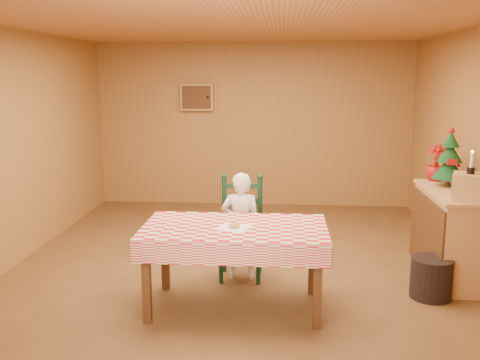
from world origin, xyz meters
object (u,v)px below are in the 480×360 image
object	(u,v)px
seated_child	(241,226)
crate	(469,187)
ladder_chair	(241,230)
storage_bin	(431,278)
dining_table	(235,235)
christmas_tree	(450,160)
shelf_unit	(451,234)

from	to	relation	value
seated_child	crate	bearing A→B (deg)	174.46
seated_child	crate	distance (m)	2.25
ladder_chair	storage_bin	xyz separation A→B (m)	(1.85, -0.43, -0.31)
seated_child	crate	size ratio (longest dim) A/B	3.75
dining_table	christmas_tree	world-z (taller)	christmas_tree
dining_table	shelf_unit	size ratio (longest dim) A/B	1.34
shelf_unit	storage_bin	world-z (taller)	shelf_unit
shelf_unit	seated_child	bearing A→B (deg)	-175.06
storage_bin	ladder_chair	bearing A→B (deg)	166.98
ladder_chair	crate	world-z (taller)	crate
shelf_unit	christmas_tree	xyz separation A→B (m)	(0.01, 0.25, 0.74)
shelf_unit	storage_bin	distance (m)	0.70
ladder_chair	shelf_unit	size ratio (longest dim) A/B	0.87
crate	seated_child	bearing A→B (deg)	174.46
ladder_chair	shelf_unit	distance (m)	2.18
seated_child	christmas_tree	bearing A→B (deg)	-168.68
shelf_unit	crate	size ratio (longest dim) A/B	4.13
dining_table	shelf_unit	xyz separation A→B (m)	(2.18, 0.92, -0.22)
crate	christmas_tree	xyz separation A→B (m)	(-0.00, 0.65, 0.16)
ladder_chair	storage_bin	bearing A→B (deg)	-13.02
ladder_chair	christmas_tree	distance (m)	2.33
ladder_chair	seated_child	xyz separation A→B (m)	(-0.00, -0.06, 0.06)
shelf_unit	dining_table	bearing A→B (deg)	-157.14
seated_child	christmas_tree	world-z (taller)	christmas_tree
dining_table	seated_child	xyz separation A→B (m)	(-0.00, 0.73, -0.13)
seated_child	storage_bin	xyz separation A→B (m)	(1.85, -0.37, -0.37)
seated_child	storage_bin	distance (m)	1.92
seated_child	storage_bin	bearing A→B (deg)	168.67
ladder_chair	christmas_tree	xyz separation A→B (m)	(2.19, 0.38, 0.71)
shelf_unit	christmas_tree	size ratio (longest dim) A/B	2.00
dining_table	crate	bearing A→B (deg)	13.33
seated_child	shelf_unit	xyz separation A→B (m)	(2.18, 0.19, -0.10)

